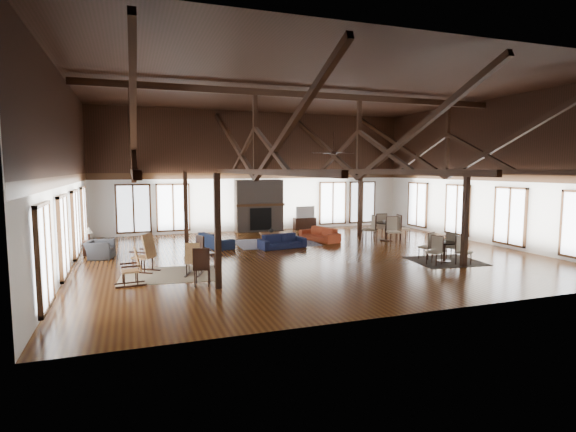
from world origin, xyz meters
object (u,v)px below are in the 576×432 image
object	(u,v)px
coffee_table	(274,234)
cafe_table_far	(386,228)
sofa_navy_front	(282,241)
sofa_navy_left	(215,240)
armchair	(100,250)
tv_console	(305,223)
sofa_orange	(320,234)
cafe_table_near	(444,248)

from	to	relation	value
coffee_table	cafe_table_far	size ratio (longest dim) A/B	0.55
coffee_table	cafe_table_far	distance (m)	5.00
sofa_navy_front	sofa_navy_left	xyz separation A→B (m)	(-2.48, 1.15, 0.01)
sofa_navy_front	armchair	distance (m)	6.73
tv_console	coffee_table	bearing A→B (deg)	-127.83
sofa_navy_left	cafe_table_far	world-z (taller)	cafe_table_far
sofa_navy_left	tv_console	bearing A→B (deg)	-73.81
sofa_navy_front	cafe_table_far	distance (m)	4.98
armchair	cafe_table_far	xyz separation A→B (m)	(11.69, 0.10, 0.24)
sofa_navy_left	armchair	world-z (taller)	armchair
tv_console	cafe_table_far	bearing A→B (deg)	-67.64
sofa_orange	coffee_table	bearing A→B (deg)	-110.69
sofa_navy_left	cafe_table_far	bearing A→B (deg)	-116.23
sofa_navy_left	cafe_table_far	distance (m)	7.49
sofa_navy_front	sofa_navy_left	size ratio (longest dim) A/B	0.98
sofa_navy_left	cafe_table_near	world-z (taller)	cafe_table_near
coffee_table	armchair	xyz separation A→B (m)	(-6.80, -1.16, -0.07)
sofa_orange	coffee_table	size ratio (longest dim) A/B	1.67
sofa_navy_left	coffee_table	size ratio (longest dim) A/B	1.60
coffee_table	tv_console	size ratio (longest dim) A/B	1.03
cafe_table_near	tv_console	distance (m)	9.54
tv_console	sofa_navy_front	bearing A→B (deg)	-120.35
coffee_table	cafe_table_far	xyz separation A→B (m)	(4.89, -1.05, 0.17)
cafe_table_near	sofa_navy_front	bearing A→B (deg)	135.12
sofa_navy_left	cafe_table_near	xyz separation A→B (m)	(6.84, -5.49, 0.19)
cafe_table_far	cafe_table_near	bearing A→B (deg)	-97.41
armchair	cafe_table_near	bearing A→B (deg)	-100.59
sofa_orange	sofa_navy_front	bearing A→B (deg)	-77.31
coffee_table	cafe_table_far	world-z (taller)	cafe_table_far
sofa_navy_left	armchair	xyz separation A→B (m)	(-4.25, -0.97, 0.04)
coffee_table	tv_console	xyz separation A→B (m)	(2.91, 3.75, -0.09)
sofa_navy_left	tv_console	world-z (taller)	tv_console
sofa_navy_front	armchair	size ratio (longest dim) A/B	1.93
sofa_navy_left	coffee_table	xyz separation A→B (m)	(2.55, 0.19, 0.10)
cafe_table_near	cafe_table_far	xyz separation A→B (m)	(0.60, 4.63, 0.08)
sofa_orange	cafe_table_far	bearing A→B (deg)	56.40
armchair	tv_console	bearing A→B (deg)	-51.57
sofa_navy_left	sofa_orange	xyz separation A→B (m)	(4.62, 0.03, 0.01)
cafe_table_near	cafe_table_far	size ratio (longest dim) A/B	0.84
coffee_table	cafe_table_far	bearing A→B (deg)	-7.15
sofa_navy_front	tv_console	distance (m)	5.90
sofa_navy_front	cafe_table_near	world-z (taller)	cafe_table_near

